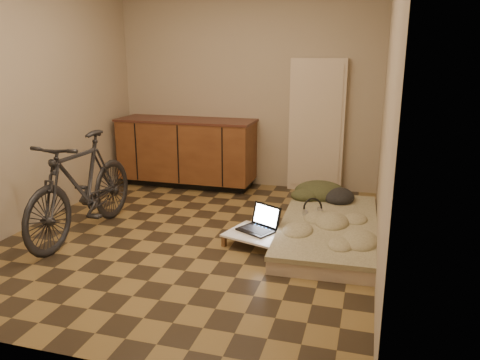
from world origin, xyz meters
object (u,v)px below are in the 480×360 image
(bicycle, at_px, (81,181))
(lap_desk, at_px, (265,236))
(laptop, at_px, (260,225))
(futon, at_px, (329,229))

(bicycle, bearing_deg, lap_desk, 7.48)
(lap_desk, height_order, laptop, laptop)
(bicycle, distance_m, laptop, 1.79)
(bicycle, distance_m, futon, 2.47)
(futon, distance_m, lap_desk, 0.68)
(laptop, bearing_deg, futon, 52.81)
(futon, relative_size, laptop, 4.50)
(futon, relative_size, lap_desk, 2.36)
(lap_desk, bearing_deg, futon, 53.34)
(lap_desk, distance_m, laptop, 0.15)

